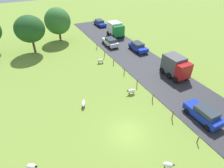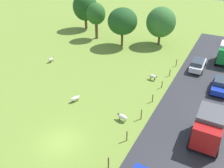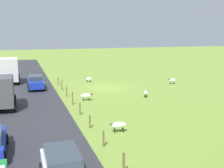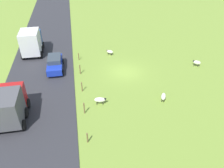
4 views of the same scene
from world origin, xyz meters
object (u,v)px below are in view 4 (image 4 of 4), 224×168
Objects in this scene: sheep_0 at (100,100)px; sheep_1 at (110,52)px; car_2 at (55,63)px; sheep_5 at (197,63)px; sheep_3 at (163,97)px; truck_0 at (9,106)px; truck_2 at (31,42)px.

sheep_0 reaches higher than sheep_1.
sheep_5 is at bearing 172.92° from car_2.
car_2 is at bearing 21.00° from sheep_1.
sheep_0 reaches higher than sheep_3.
sheep_0 is at bearing -173.62° from truck_0.
truck_2 reaches higher than sheep_1.
sheep_3 is at bearing 143.83° from car_2.
truck_2 is (10.79, -2.06, 1.46)m from sheep_1.
truck_0 reaches higher than sheep_3.
sheep_1 is 0.97× the size of sheep_5.
sheep_0 is 11.00m from sheep_1.
sheep_0 is 1.23× the size of sheep_5.
truck_2 is 1.01× the size of car_2.
sheep_1 is at bearing -133.94° from truck_0.
truck_2 is at bearing -91.54° from truck_0.
sheep_1 is at bearing -159.00° from car_2.
truck_2 reaches higher than sheep_3.
truck_0 is at bearing 1.46° from sheep_3.
sheep_1 is 0.79× the size of sheep_3.
sheep_5 is at bearing 161.45° from truck_2.
sheep_1 is at bearing -104.62° from sheep_0.
sheep_1 is 11.86m from sheep_5.
sheep_5 is 18.35m from car_2.
car_2 is (11.37, -8.31, 0.45)m from sheep_3.
sheep_3 is 19.80m from truck_2.
car_2 is at bearing -7.08° from sheep_5.
sheep_0 is at bearing 122.26° from truck_2.
truck_0 reaches higher than sheep_0.
sheep_0 is 15.09m from truck_2.
car_2 is (4.75, -7.75, 0.41)m from sheep_0.
truck_0 is (8.38, 0.94, 1.24)m from sheep_0.
sheep_1 is 0.23× the size of truck_2.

